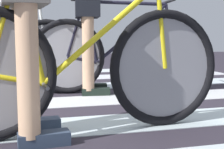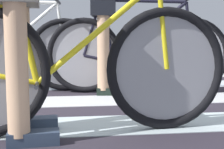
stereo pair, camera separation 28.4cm
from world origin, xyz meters
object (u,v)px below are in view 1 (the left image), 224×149
(cyclist_1_of_3, at_px, (25,20))
(bicycle_2_of_3, at_px, (120,53))
(cyclist_2_of_3, at_px, (88,26))
(bicycle_1_of_3, at_px, (83,66))

(cyclist_1_of_3, height_order, bicycle_2_of_3, cyclist_1_of_3)
(cyclist_1_of_3, relative_size, cyclist_2_of_3, 0.99)
(bicycle_1_of_3, bearing_deg, bicycle_2_of_3, 60.94)
(bicycle_1_of_3, xyz_separation_m, cyclist_2_of_3, (0.28, 1.29, 0.27))
(bicycle_1_of_3, height_order, cyclist_2_of_3, cyclist_2_of_3)
(cyclist_2_of_3, bearing_deg, bicycle_2_of_3, 0.00)
(bicycle_1_of_3, height_order, bicycle_2_of_3, same)
(bicycle_1_of_3, bearing_deg, cyclist_2_of_3, 73.92)
(cyclist_1_of_3, relative_size, bicycle_2_of_3, 0.57)
(bicycle_1_of_3, xyz_separation_m, bicycle_2_of_3, (0.58, 1.25, 0.00))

